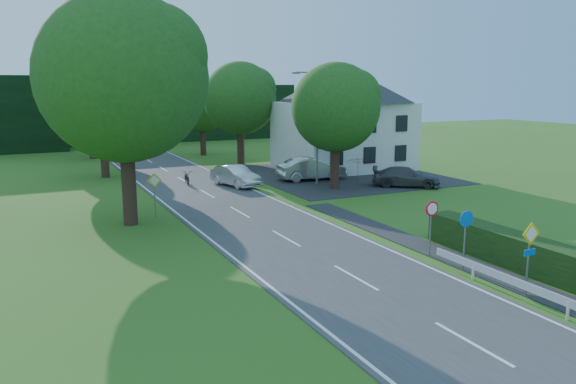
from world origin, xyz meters
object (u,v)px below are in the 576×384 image
moving_car (235,176)px  parked_car_silver_a (312,169)px  streetlight (316,122)px  parked_car_red (307,168)px  motorcycle (187,177)px  parked_car_grey (406,177)px  parasol (358,169)px

moving_car → parked_car_silver_a: (6.05, -0.09, 0.13)m
streetlight → parked_car_red: streetlight is taller
motorcycle → parked_car_silver_a: (8.94, -2.30, 0.34)m
motorcycle → parked_car_grey: 15.59m
motorcycle → parked_car_red: (9.17, -1.12, 0.22)m
motorcycle → parked_car_silver_a: 9.24m
motorcycle → parasol: bearing=-10.5°
motorcycle → parasol: size_ratio=1.02×
parked_car_grey → parasol: (-1.66, 3.61, 0.17)m
moving_car → motorcycle: moving_car is taller
parked_car_silver_a → parked_car_red: bearing=-5.8°
motorcycle → parked_car_silver_a: size_ratio=0.37×
parasol → moving_car: bearing=168.8°
motorcycle → parked_car_red: size_ratio=0.45×
motorcycle → parasol: (11.94, -4.01, 0.34)m
motorcycle → parked_car_grey: size_ratio=0.41×
motorcycle → parked_car_red: parked_car_red is taller
parked_car_grey → streetlight: bearing=92.8°
parked_car_red → parked_car_silver_a: (-0.23, -1.18, 0.13)m
motorcycle → streetlight: bearing=-18.5°
moving_car → streetlight: bearing=-34.2°
parked_car_grey → moving_car: bearing=99.2°
parked_car_silver_a → parked_car_grey: (4.67, -5.32, -0.17)m
streetlight → motorcycle: (-8.25, 4.12, -3.92)m
streetlight → moving_car: size_ratio=1.83×
parked_car_grey → parked_car_silver_a: bearing=77.3°
parked_car_red → parasol: parasol is taller
parked_car_grey → parasol: bearing=60.7°
moving_car → parked_car_red: size_ratio=1.03×
motorcycle → parked_car_silver_a: parked_car_silver_a is taller
parked_car_silver_a → parked_car_grey: bearing=-133.5°
streetlight → motorcycle: 10.02m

